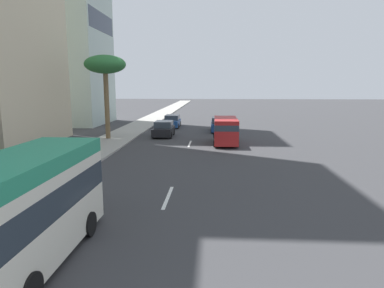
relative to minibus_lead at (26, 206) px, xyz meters
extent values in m
plane|color=#38383A|center=(25.25, -3.20, -1.75)|extent=(198.00, 198.00, 0.00)
cube|color=#9E9B93|center=(25.25, 4.12, -1.68)|extent=(162.00, 3.63, 0.15)
cube|color=silver|center=(6.07, -3.20, -1.75)|extent=(3.20, 0.16, 0.01)
cube|color=silver|center=(20.64, -3.20, -1.75)|extent=(3.20, 0.16, 0.01)
cube|color=silver|center=(0.00, 0.00, -0.27)|extent=(6.53, 2.19, 2.50)
cube|color=#268C66|center=(0.00, 0.00, 1.22)|extent=(6.53, 2.19, 0.48)
cube|color=#28333D|center=(0.00, 0.00, 0.20)|extent=(6.55, 2.19, 0.83)
cylinder|color=black|center=(1.89, -1.04, -1.33)|extent=(0.84, 0.26, 0.84)
cylinder|color=black|center=(1.89, 1.04, -1.33)|extent=(0.84, 0.26, 0.84)
cube|color=black|center=(24.95, -0.23, -1.20)|extent=(4.03, 1.86, 0.76)
cube|color=#38424C|center=(25.15, -0.23, -0.51)|extent=(2.22, 1.71, 0.62)
cylinder|color=black|center=(23.70, -1.09, -1.43)|extent=(0.64, 0.22, 0.64)
cylinder|color=black|center=(23.70, 0.62, -1.43)|extent=(0.64, 0.22, 0.64)
cylinder|color=black|center=(26.20, -1.09, -1.43)|extent=(0.64, 0.22, 0.64)
cylinder|color=black|center=(26.20, 0.62, -1.43)|extent=(0.64, 0.22, 0.64)
cube|color=#1E478C|center=(29.15, -5.94, -1.18)|extent=(4.71, 1.77, 0.81)
cube|color=#38424C|center=(28.91, -5.94, -0.44)|extent=(2.59, 1.63, 0.66)
cylinder|color=black|center=(30.61, -5.13, -1.43)|extent=(0.64, 0.22, 0.64)
cylinder|color=black|center=(30.61, -6.75, -1.43)|extent=(0.64, 0.22, 0.64)
cylinder|color=black|center=(27.69, -5.13, -1.43)|extent=(0.64, 0.22, 0.64)
cylinder|color=black|center=(27.69, -6.75, -1.43)|extent=(0.64, 0.22, 0.64)
cube|color=#A51E1E|center=(20.93, -6.37, -0.52)|extent=(5.38, 1.99, 2.08)
cube|color=#2D3842|center=(20.93, -6.37, -0.06)|extent=(5.39, 1.99, 0.50)
cylinder|color=black|center=(22.55, -5.42, -1.39)|extent=(0.72, 0.24, 0.72)
cylinder|color=black|center=(22.55, -7.31, -1.39)|extent=(0.72, 0.24, 0.72)
cylinder|color=black|center=(19.32, -5.42, -1.39)|extent=(0.72, 0.24, 0.72)
cylinder|color=black|center=(19.32, -7.31, -1.39)|extent=(0.72, 0.24, 0.72)
cube|color=#1E478C|center=(32.58, -0.17, -1.21)|extent=(4.16, 1.78, 0.74)
cube|color=#38424C|center=(32.79, -0.17, -0.53)|extent=(2.29, 1.64, 0.61)
cylinder|color=black|center=(31.29, -0.99, -1.43)|extent=(0.64, 0.22, 0.64)
cylinder|color=black|center=(31.29, 0.65, -1.43)|extent=(0.64, 0.22, 0.64)
cylinder|color=black|center=(33.87, -0.99, -1.43)|extent=(0.64, 0.22, 0.64)
cylinder|color=black|center=(33.87, 0.65, -1.43)|extent=(0.64, 0.22, 0.64)
cylinder|color=brown|center=(22.51, 4.77, 1.57)|extent=(0.45, 0.45, 6.34)
ellipsoid|color=#2D7238|center=(22.51, 4.77, 5.31)|extent=(3.81, 3.81, 1.71)
cube|color=#2D3847|center=(36.07, 9.38, 11.49)|extent=(9.39, 0.08, 2.45)
camera|label=1|loc=(-8.75, -5.26, 3.34)|focal=31.44mm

